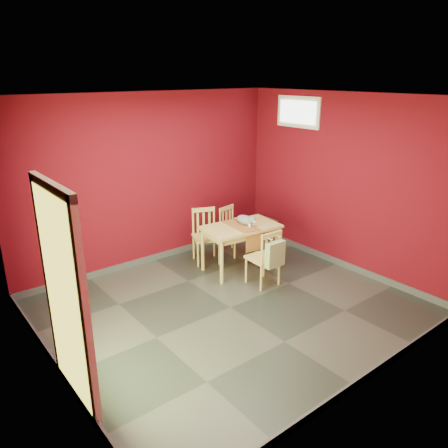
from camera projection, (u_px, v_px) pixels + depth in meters
ground at (230, 307)px, 5.80m from camera, size 4.50×4.50×0.00m
room_shell at (230, 304)px, 5.79m from camera, size 4.50×4.50×4.50m
doorway at (63, 293)px, 3.83m from camera, size 0.06×1.01×2.13m
window at (298, 112)px, 7.08m from camera, size 0.05×0.90×0.50m
outlet_plate at (229, 223)px, 8.12m from camera, size 0.08×0.02×0.12m
dining_table at (241, 231)px, 6.74m from camera, size 1.23×0.80×0.73m
table_runner at (245, 231)px, 6.65m from camera, size 0.37×0.67×0.32m
chair_far_left at (206, 235)px, 7.11m from camera, size 0.54×0.54×0.88m
chair_far_right at (232, 230)px, 7.45m from camera, size 0.44×0.44×0.81m
chair_near at (265, 257)px, 6.29m from camera, size 0.42×0.42×0.86m
tote_bag at (275, 254)px, 6.10m from camera, size 0.31×0.19×0.43m
cat at (245, 218)px, 6.75m from camera, size 0.29×0.43×0.20m
picture_frame at (270, 228)px, 8.14m from camera, size 0.16×0.42×0.42m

